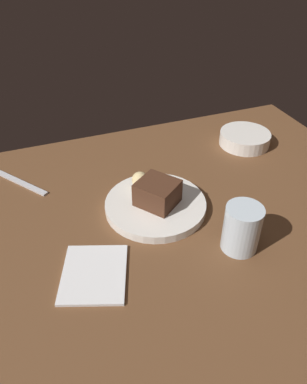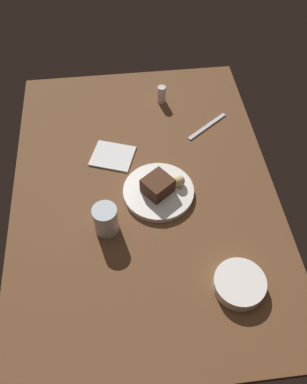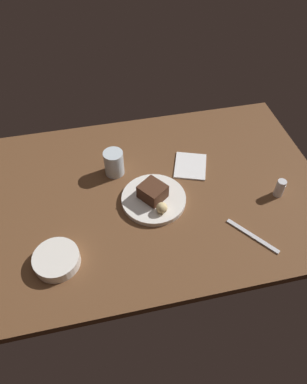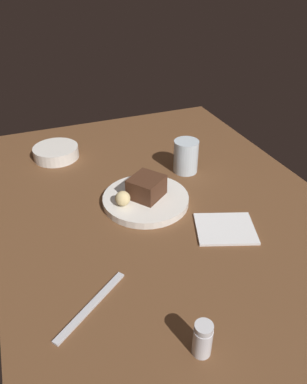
% 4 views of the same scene
% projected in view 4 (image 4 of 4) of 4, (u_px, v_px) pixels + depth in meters
% --- Properties ---
extents(dining_table, '(1.20, 0.84, 0.03)m').
position_uv_depth(dining_table, '(165.00, 209.00, 0.98)').
color(dining_table, brown).
rests_on(dining_table, ground).
extents(dessert_plate, '(0.22, 0.22, 0.02)m').
position_uv_depth(dessert_plate, '(146.00, 200.00, 0.97)').
color(dessert_plate, white).
rests_on(dessert_plate, dining_table).
extents(chocolate_cake_slice, '(0.11, 0.11, 0.05)m').
position_uv_depth(chocolate_cake_slice, '(146.00, 187.00, 0.96)').
color(chocolate_cake_slice, '#472819').
rests_on(chocolate_cake_slice, dessert_plate).
extents(bread_roll, '(0.04, 0.04, 0.04)m').
position_uv_depth(bread_roll, '(123.00, 198.00, 0.93)').
color(bread_roll, '#DBC184').
rests_on(bread_roll, dessert_plate).
extents(salt_shaker, '(0.03, 0.03, 0.07)m').
position_uv_depth(salt_shaker, '(203.00, 339.00, 0.60)').
color(salt_shaker, silver).
rests_on(salt_shaker, dining_table).
extents(water_glass, '(0.07, 0.07, 0.10)m').
position_uv_depth(water_glass, '(186.00, 156.00, 1.09)').
color(water_glass, silver).
rests_on(water_glass, dining_table).
extents(side_bowl, '(0.14, 0.14, 0.04)m').
position_uv_depth(side_bowl, '(56.00, 152.00, 1.18)').
color(side_bowl, white).
rests_on(side_bowl, dining_table).
extents(butter_knife, '(0.12, 0.16, 0.01)m').
position_uv_depth(butter_knife, '(91.00, 306.00, 0.69)').
color(butter_knife, silver).
rests_on(butter_knife, dining_table).
extents(folded_napkin, '(0.16, 0.17, 0.01)m').
position_uv_depth(folded_napkin, '(225.00, 228.00, 0.88)').
color(folded_napkin, white).
rests_on(folded_napkin, dining_table).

